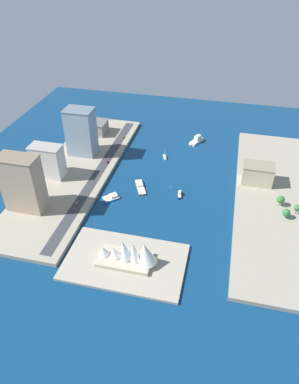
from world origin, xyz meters
TOP-DOWN VIEW (x-y plane):
  - ground_plane at (0.00, 0.00)m, footprint 440.00×440.00m
  - quay_west at (-96.25, 0.00)m, footprint 70.00×240.00m
  - quay_east at (96.25, 0.00)m, footprint 70.00×240.00m
  - peninsula_point at (14.16, 103.79)m, footprint 87.92×54.54m
  - road_strip at (72.57, 0.00)m, footprint 9.50×228.00m
  - catamaran_blue at (48.18, 32.27)m, footprint 17.09×16.85m
  - ferry_white_commuter at (-13.57, -91.56)m, footprint 15.74×22.04m
  - barge_flat_brown at (27.15, 9.77)m, footprint 16.52×25.34m
  - patrol_launch_navy at (-11.34, 13.68)m, footprint 4.54×12.89m
  - sailboat_small_white at (15.19, -48.98)m, footprint 6.15×11.49m
  - hotel_broad_white at (116.44, 15.53)m, footprint 30.51×16.88m
  - tower_tall_glass at (101.37, -33.19)m, footprint 29.19×21.24m
  - carpark_squat_concrete at (114.76, -81.02)m, footprint 45.96×24.00m
  - office_block_beige at (-79.20, -19.54)m, footprint 28.98×19.15m
  - apartment_midrise_tan at (112.61, 65.15)m, footprint 33.10×18.66m
  - sedan_silver at (74.17, 49.26)m, footprint 1.99×4.66m
  - taxi_yellow_cab at (70.13, -74.62)m, footprint 1.91×4.31m
  - pickup_red at (70.21, -19.89)m, footprint 2.15×4.56m
  - traffic_light_waterfront at (66.91, -20.63)m, footprint 0.36×0.36m
  - opera_landmark at (9.24, 103.79)m, footprint 44.91×21.66m
  - park_tree_cluster at (-103.10, 20.11)m, footprint 19.07×22.84m

SIDE VIEW (x-z plane):
  - ground_plane at x=0.00m, z-range 0.00..0.00m
  - peninsula_point at x=14.16m, z-range 0.00..2.00m
  - sailboat_small_white at x=15.19m, z-range -4.11..6.16m
  - barge_flat_brown at x=27.15m, z-range -0.49..2.77m
  - catamaran_blue at x=48.18m, z-range -0.52..3.03m
  - patrol_launch_navy at x=-11.34m, z-range -0.60..3.30m
  - quay_west at x=-96.25m, z-range 0.00..3.53m
  - quay_east at x=96.25m, z-range 0.00..3.53m
  - ferry_white_commuter at x=-13.57m, z-range -1.36..6.39m
  - road_strip at x=72.57m, z-range 3.53..3.68m
  - pickup_red at x=70.21m, z-range 3.67..5.23m
  - taxi_yellow_cab at x=70.13m, z-range 3.66..5.27m
  - sedan_silver at x=74.17m, z-range 3.65..5.34m
  - traffic_light_waterfront at x=66.91m, z-range 4.62..11.12m
  - park_tree_cluster at x=-103.10m, z-range 4.61..14.42m
  - opera_landmark at x=9.24m, z-range -0.40..21.08m
  - carpark_squat_concrete at x=114.76m, z-range 3.56..17.72m
  - office_block_beige at x=-79.20m, z-range 3.56..22.55m
  - hotel_broad_white at x=116.44m, z-range 3.56..35.93m
  - tower_tall_glass at x=101.37m, z-range 3.56..53.18m
  - apartment_midrise_tan at x=112.61m, z-range 3.56..53.69m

